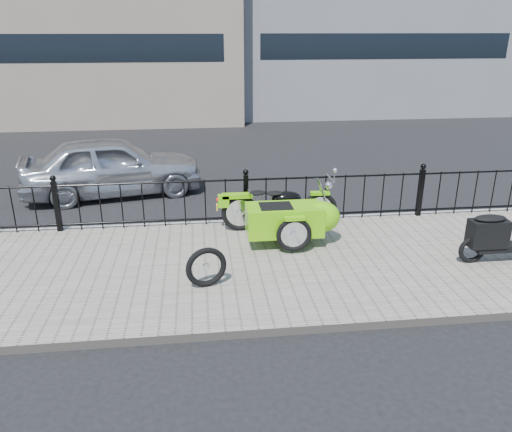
{
  "coord_description": "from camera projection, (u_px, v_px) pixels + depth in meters",
  "views": [
    {
      "loc": [
        -0.87,
        -7.72,
        3.66
      ],
      "look_at": [
        0.03,
        -0.1,
        0.78
      ],
      "focal_mm": 35.0,
      "sensor_mm": 36.0,
      "label": 1
    }
  ],
  "objects": [
    {
      "name": "scooter",
      "position": [
        503.0,
        236.0,
        7.97
      ],
      "size": [
        1.67,
        0.49,
        1.13
      ],
      "color": "black",
      "rests_on": "sidewalk"
    },
    {
      "name": "sidewalk",
      "position": [
        257.0,
        266.0,
        8.08
      ],
      "size": [
        30.0,
        3.8,
        0.12
      ],
      "primitive_type": "cube",
      "color": "slate",
      "rests_on": "ground"
    },
    {
      "name": "curb",
      "position": [
        245.0,
        223.0,
        9.88
      ],
      "size": [
        30.0,
        0.1,
        0.12
      ],
      "primitive_type": "cube",
      "color": "gray",
      "rests_on": "ground"
    },
    {
      "name": "iron_fence",
      "position": [
        246.0,
        200.0,
        9.57
      ],
      "size": [
        14.11,
        0.11,
        1.08
      ],
      "color": "black",
      "rests_on": "sidewalk"
    },
    {
      "name": "motorcycle_sidecar",
      "position": [
        293.0,
        216.0,
        8.72
      ],
      "size": [
        2.28,
        1.48,
        0.98
      ],
      "color": "black",
      "rests_on": "sidewalk"
    },
    {
      "name": "sedan_car",
      "position": [
        113.0,
        166.0,
        11.54
      ],
      "size": [
        4.3,
        2.44,
        1.38
      ],
      "primitive_type": "imported",
      "rotation": [
        0.0,
        0.0,
        1.78
      ],
      "color": "silver",
      "rests_on": "ground"
    },
    {
      "name": "spare_tire",
      "position": [
        206.0,
        267.0,
        7.22
      ],
      "size": [
        0.62,
        0.25,
        0.62
      ],
      "primitive_type": "torus",
      "rotation": [
        1.57,
        0.0,
        0.27
      ],
      "color": "black",
      "rests_on": "sidewalk"
    },
    {
      "name": "ground",
      "position": [
        254.0,
        256.0,
        8.57
      ],
      "size": [
        120.0,
        120.0,
        0.0
      ],
      "primitive_type": "plane",
      "color": "black",
      "rests_on": "ground"
    }
  ]
}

